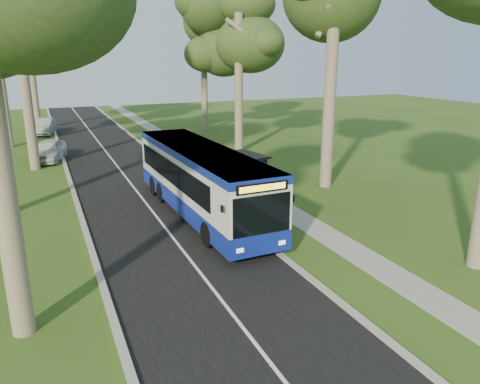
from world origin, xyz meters
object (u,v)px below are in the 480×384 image
Objects in this scene: bus at (201,181)px; bus_shelter at (251,167)px; bus_stop_sign at (286,216)px; car_white at (49,150)px; car_silver at (44,127)px; litter_bin at (219,182)px.

bus is 4.23m from bus_shelter.
bus_stop_sign is 23.80m from car_white.
car_silver is at bearing 100.62° from bus.
bus is 18.05m from car_white.
litter_bin is 15.53m from car_white.
bus_shelter is (1.85, 7.56, 0.22)m from bus_stop_sign.
bus is 5.78m from bus_stop_sign.
car_white is 0.96× the size of car_silver.
car_white is at bearing 109.71° from bus.
litter_bin is at bearing 79.15° from bus_stop_sign.
bus_shelter is at bearing -58.35° from car_silver.
bus_stop_sign reaches higher than car_white.
bus_shelter is at bearing 27.54° from bus.
bus is at bearing -66.14° from car_silver.
litter_bin is (-1.14, 2.17, -1.26)m from bus_shelter.
bus_shelter is 29.85m from car_silver.
litter_bin is 0.18× the size of car_white.
car_silver reaches higher than car_white.
bus_stop_sign is at bearing -113.95° from bus_shelter.
bus reaches higher than car_silver.
bus_stop_sign reaches higher than car_silver.
bus_stop_sign is 2.73× the size of litter_bin.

